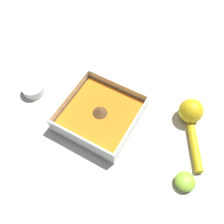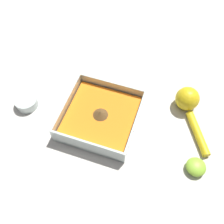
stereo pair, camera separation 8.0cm
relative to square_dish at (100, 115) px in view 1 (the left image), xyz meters
The scene contains 5 objects.
ground_plane 0.05m from the square_dish, 34.64° to the right, with size 4.00×4.00×0.00m, color beige.
square_dish is the anchor object (origin of this frame).
spice_bowl 0.25m from the square_dish, ahead, with size 0.07×0.07×0.03m.
lemon_squeezer 0.28m from the square_dish, 153.09° to the right, with size 0.14×0.20×0.07m.
lemon_half 0.31m from the square_dish, 168.16° to the left, with size 0.06×0.06×0.03m.
Camera 1 is at (-0.28, 0.37, 0.71)m, focal length 42.00 mm.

